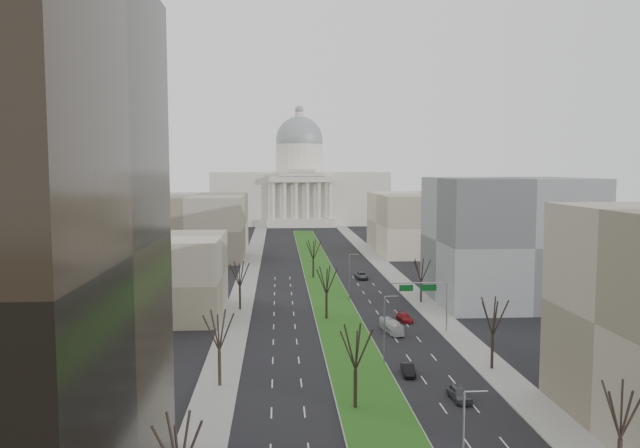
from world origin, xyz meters
name	(u,v)px	position (x,y,z in m)	size (l,w,h in m)	color
ground	(322,278)	(0.00, 120.00, 0.00)	(600.00, 600.00, 0.00)	black
median	(322,279)	(0.00, 118.99, 0.10)	(8.00, 222.03, 0.20)	#999993
sidewalk_left	(241,302)	(-17.50, 95.00, 0.07)	(5.00, 330.00, 0.15)	gray
sidewalk_right	(419,299)	(17.50, 95.00, 0.07)	(5.00, 330.00, 0.15)	gray
capitol	(300,188)	(0.00, 269.59, 16.31)	(80.00, 46.00, 55.00)	beige
building_beige_left	(148,276)	(-33.00, 85.00, 7.00)	(26.00, 22.00, 14.00)	tan
building_grey_right	(508,240)	(34.00, 92.00, 12.00)	(28.00, 26.00, 24.00)	#5D6062
building_far_left	(194,226)	(-35.00, 160.00, 9.00)	(30.00, 40.00, 18.00)	gray
building_far_right	(424,223)	(35.00, 165.00, 9.00)	(30.00, 40.00, 18.00)	tan
tree_left_near	(179,444)	(-17.20, 18.00, 6.61)	(5.10, 5.10, 9.18)	black
tree_left_mid	(219,329)	(-17.20, 48.00, 7.00)	(5.40, 5.40, 9.72)	black
tree_left_far	(240,273)	(-17.20, 88.00, 6.84)	(5.28, 5.28, 9.50)	black
tree_right_near	(622,408)	(17.20, 22.00, 6.69)	(5.16, 5.16, 9.29)	black
tree_right_mid	(493,315)	(17.20, 52.00, 7.16)	(5.52, 5.52, 9.94)	black
tree_right_far	(421,269)	(17.20, 92.00, 6.53)	(5.04, 5.04, 9.07)	black
tree_median_a	(356,345)	(-2.00, 40.00, 7.00)	(5.40, 5.40, 9.72)	black
tree_median_b	(326,279)	(-2.00, 80.00, 7.00)	(5.40, 5.40, 9.72)	black
tree_median_c	(313,249)	(-2.00, 120.00, 7.00)	(5.40, 5.40, 9.72)	black
streetlamp_median_a	(464,447)	(3.76, 20.00, 4.81)	(1.90, 0.20, 9.16)	gray
streetlamp_median_b	(385,328)	(3.76, 55.00, 4.81)	(1.90, 0.20, 9.16)	gray
streetlamp_median_c	(350,276)	(3.76, 95.00, 4.81)	(1.90, 0.20, 9.16)	gray
mast_arm_signs	(430,295)	(13.49, 70.03, 6.11)	(9.12, 0.24, 8.09)	gray
car_grey_near	(459,393)	(9.92, 41.77, 0.78)	(1.84, 4.57, 1.56)	#4A4B51
car_black	(408,370)	(5.98, 50.54, 0.69)	(1.46, 4.19, 1.38)	black
car_red	(404,317)	(11.07, 77.70, 0.66)	(1.86, 4.57, 1.33)	maroon
car_grey_far	(361,275)	(9.24, 118.56, 0.78)	(2.59, 5.61, 1.56)	#484B4F
box_van	(391,326)	(7.56, 70.70, 0.99)	(1.66, 7.11, 1.98)	silver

